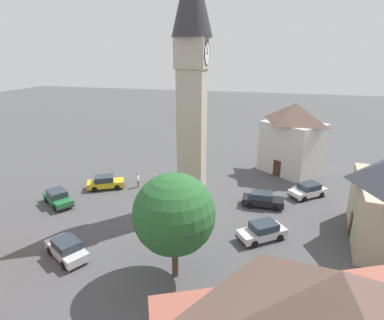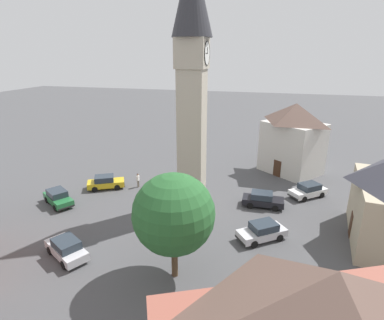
{
  "view_description": "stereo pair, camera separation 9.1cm",
  "coord_description": "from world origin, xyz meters",
  "px_view_note": "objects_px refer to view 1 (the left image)",
  "views": [
    {
      "loc": [
        27.83,
        7.36,
        14.89
      ],
      "look_at": [
        0.0,
        0.0,
        4.96
      ],
      "focal_mm": 29.13,
      "sensor_mm": 36.0,
      "label": 1
    },
    {
      "loc": [
        27.81,
        7.45,
        14.89
      ],
      "look_at": [
        0.0,
        0.0,
        4.96
      ],
      "focal_mm": 29.13,
      "sensor_mm": 36.0,
      "label": 2
    }
  ],
  "objects_px": {
    "car_green_alley": "(308,190)",
    "tree": "(174,214)",
    "car_silver_kerb": "(263,199)",
    "car_red_corner": "(105,182)",
    "car_blue_kerb": "(262,231)",
    "clock_tower": "(192,66)",
    "car_black_far": "(66,248)",
    "car_white_side": "(58,198)",
    "pedestrian": "(138,179)",
    "building_terrace_right": "(293,138)"
  },
  "relations": [
    {
      "from": "pedestrian",
      "to": "tree",
      "type": "height_order",
      "value": "tree"
    },
    {
      "from": "car_silver_kerb",
      "to": "pedestrian",
      "type": "bearing_deg",
      "value": -94.74
    },
    {
      "from": "clock_tower",
      "to": "car_black_far",
      "type": "distance_m",
      "value": 18.31
    },
    {
      "from": "car_silver_kerb",
      "to": "car_red_corner",
      "type": "bearing_deg",
      "value": -89.65
    },
    {
      "from": "car_blue_kerb",
      "to": "car_red_corner",
      "type": "bearing_deg",
      "value": -108.42
    },
    {
      "from": "clock_tower",
      "to": "car_blue_kerb",
      "type": "bearing_deg",
      "value": 58.73
    },
    {
      "from": "car_black_far",
      "to": "car_white_side",
      "type": "bearing_deg",
      "value": -139.38
    },
    {
      "from": "car_green_alley",
      "to": "building_terrace_right",
      "type": "distance_m",
      "value": 8.51
    },
    {
      "from": "car_blue_kerb",
      "to": "car_green_alley",
      "type": "relative_size",
      "value": 1.01
    },
    {
      "from": "clock_tower",
      "to": "building_terrace_right",
      "type": "distance_m",
      "value": 18.57
    },
    {
      "from": "tree",
      "to": "car_silver_kerb",
      "type": "bearing_deg",
      "value": 156.2
    },
    {
      "from": "car_red_corner",
      "to": "car_black_far",
      "type": "xyz_separation_m",
      "value": [
        12.31,
        3.68,
        0.0
      ]
    },
    {
      "from": "car_green_alley",
      "to": "car_silver_kerb",
      "type": "bearing_deg",
      "value": -52.77
    },
    {
      "from": "car_red_corner",
      "to": "car_white_side",
      "type": "xyz_separation_m",
      "value": [
        4.87,
        -2.7,
        0.0
      ]
    },
    {
      "from": "car_white_side",
      "to": "car_red_corner",
      "type": "bearing_deg",
      "value": 150.95
    },
    {
      "from": "car_blue_kerb",
      "to": "car_silver_kerb",
      "type": "relative_size",
      "value": 1.04
    },
    {
      "from": "car_silver_kerb",
      "to": "car_red_corner",
      "type": "xyz_separation_m",
      "value": [
        0.11,
        -17.76,
        0.0
      ]
    },
    {
      "from": "car_silver_kerb",
      "to": "car_green_alley",
      "type": "bearing_deg",
      "value": 127.23
    },
    {
      "from": "car_red_corner",
      "to": "car_silver_kerb",
      "type": "bearing_deg",
      "value": 90.35
    },
    {
      "from": "car_green_alley",
      "to": "pedestrian",
      "type": "xyz_separation_m",
      "value": [
        2.36,
        -18.95,
        0.25
      ]
    },
    {
      "from": "clock_tower",
      "to": "car_white_side",
      "type": "bearing_deg",
      "value": -76.34
    },
    {
      "from": "car_red_corner",
      "to": "pedestrian",
      "type": "height_order",
      "value": "pedestrian"
    },
    {
      "from": "car_blue_kerb",
      "to": "car_black_far",
      "type": "bearing_deg",
      "value": -66.27
    },
    {
      "from": "clock_tower",
      "to": "pedestrian",
      "type": "relative_size",
      "value": 13.9
    },
    {
      "from": "car_white_side",
      "to": "pedestrian",
      "type": "bearing_deg",
      "value": 134.88
    },
    {
      "from": "clock_tower",
      "to": "car_silver_kerb",
      "type": "relative_size",
      "value": 5.65
    },
    {
      "from": "car_silver_kerb",
      "to": "car_white_side",
      "type": "relative_size",
      "value": 0.95
    },
    {
      "from": "car_blue_kerb",
      "to": "building_terrace_right",
      "type": "distance_m",
      "value": 17.71
    },
    {
      "from": "car_blue_kerb",
      "to": "car_green_alley",
      "type": "bearing_deg",
      "value": 155.5
    },
    {
      "from": "car_silver_kerb",
      "to": "car_green_alley",
      "type": "xyz_separation_m",
      "value": [
        -3.55,
        4.67,
        0.0
      ]
    },
    {
      "from": "car_black_far",
      "to": "building_terrace_right",
      "type": "xyz_separation_m",
      "value": [
        -23.38,
        17.06,
        3.83
      ]
    },
    {
      "from": "building_terrace_right",
      "to": "car_green_alley",
      "type": "bearing_deg",
      "value": 12.8
    },
    {
      "from": "car_black_far",
      "to": "pedestrian",
      "type": "xyz_separation_m",
      "value": [
        -13.6,
        -0.2,
        0.25
      ]
    },
    {
      "from": "clock_tower",
      "to": "car_green_alley",
      "type": "distance_m",
      "value": 18.27
    },
    {
      "from": "car_white_side",
      "to": "car_black_far",
      "type": "relative_size",
      "value": 0.99
    },
    {
      "from": "car_silver_kerb",
      "to": "car_black_far",
      "type": "bearing_deg",
      "value": -48.58
    },
    {
      "from": "car_black_far",
      "to": "car_red_corner",
      "type": "bearing_deg",
      "value": -163.35
    },
    {
      "from": "car_blue_kerb",
      "to": "tree",
      "type": "height_order",
      "value": "tree"
    },
    {
      "from": "car_white_side",
      "to": "car_black_far",
      "type": "distance_m",
      "value": 9.81
    },
    {
      "from": "car_blue_kerb",
      "to": "clock_tower",
      "type": "bearing_deg",
      "value": -121.27
    },
    {
      "from": "car_blue_kerb",
      "to": "car_white_side",
      "type": "xyz_separation_m",
      "value": [
        -1.14,
        -20.73,
        0.0
      ]
    },
    {
      "from": "clock_tower",
      "to": "car_silver_kerb",
      "type": "bearing_deg",
      "value": 103.67
    },
    {
      "from": "car_white_side",
      "to": "car_green_alley",
      "type": "bearing_deg",
      "value": 108.74
    },
    {
      "from": "clock_tower",
      "to": "car_silver_kerb",
      "type": "distance_m",
      "value": 14.9
    },
    {
      "from": "pedestrian",
      "to": "tree",
      "type": "bearing_deg",
      "value": 33.36
    },
    {
      "from": "car_green_alley",
      "to": "tree",
      "type": "height_order",
      "value": "tree"
    },
    {
      "from": "car_silver_kerb",
      "to": "car_white_side",
      "type": "distance_m",
      "value": 21.06
    },
    {
      "from": "car_black_far",
      "to": "car_green_alley",
      "type": "height_order",
      "value": "same"
    },
    {
      "from": "clock_tower",
      "to": "car_red_corner",
      "type": "bearing_deg",
      "value": -98.42
    },
    {
      "from": "clock_tower",
      "to": "car_silver_kerb",
      "type": "height_order",
      "value": "clock_tower"
    }
  ]
}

